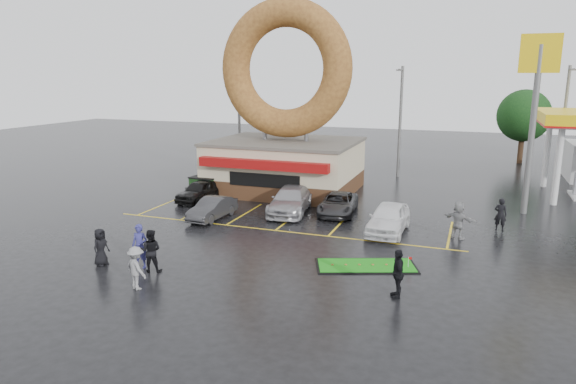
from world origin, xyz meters
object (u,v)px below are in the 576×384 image
(streetlight_left, at_px, (239,116))
(streetlight_mid, at_px, (400,119))
(car_dgrey, at_px, (212,208))
(putting_green, at_px, (366,266))
(car_black, at_px, (200,191))
(car_white, at_px, (388,218))
(shell_sign, at_px, (536,91))
(dumpster, at_px, (205,187))
(streetlight_right, at_px, (564,123))
(person_blue, at_px, (140,246))
(person_cameraman, at_px, (398,273))
(car_silver, at_px, (291,200))
(donut_shop, at_px, (285,130))
(car_grey, at_px, (338,204))

(streetlight_left, height_order, streetlight_mid, same)
(car_dgrey, relative_size, putting_green, 0.80)
(car_black, relative_size, car_white, 0.88)
(shell_sign, xyz_separation_m, putting_green, (-7.23, -12.22, -7.34))
(shell_sign, relative_size, streetlight_mid, 1.18)
(dumpster, bearing_deg, streetlight_right, 34.73)
(shell_sign, bearing_deg, person_blue, -136.36)
(car_dgrey, bearing_deg, streetlight_left, 113.90)
(streetlight_right, xyz_separation_m, person_blue, (-19.53, -25.68, -3.80))
(car_black, height_order, person_cameraman, person_cameraman)
(shell_sign, relative_size, person_cameraman, 5.55)
(car_silver, bearing_deg, person_cameraman, -59.56)
(shell_sign, bearing_deg, person_cameraman, -110.05)
(donut_shop, distance_m, person_cameraman, 19.44)
(streetlight_right, relative_size, car_white, 1.94)
(streetlight_right, height_order, car_silver, streetlight_right)
(car_grey, relative_size, dumpster, 2.51)
(person_cameraman, relative_size, dumpster, 1.06)
(streetlight_mid, bearing_deg, car_grey, -97.46)
(streetlight_left, xyz_separation_m, car_silver, (9.49, -12.65, -4.01))
(donut_shop, distance_m, streetlight_right, 21.00)
(donut_shop, height_order, car_dgrey, donut_shop)
(person_cameraman, bearing_deg, dumpster, -148.25)
(streetlight_left, xyz_separation_m, car_dgrey, (5.66, -15.60, -4.16))
(car_white, relative_size, person_cameraman, 2.43)
(streetlight_right, distance_m, putting_green, 24.84)
(shell_sign, distance_m, person_blue, 23.72)
(car_silver, xyz_separation_m, car_white, (6.34, -2.08, 0.02))
(car_silver, bearing_deg, car_grey, 6.99)
(dumpster, bearing_deg, putting_green, -28.74)
(streetlight_mid, xyz_separation_m, car_white, (1.83, -15.73, -3.99))
(person_blue, relative_size, person_cameraman, 1.03)
(shell_sign, relative_size, car_black, 2.59)
(streetlight_left, distance_m, person_blue, 24.84)
(car_black, xyz_separation_m, person_blue, (3.74, -11.72, 0.29))
(streetlight_mid, relative_size, car_white, 1.94)
(donut_shop, relative_size, streetlight_left, 1.50)
(streetlight_left, relative_size, streetlight_right, 1.00)
(shell_sign, relative_size, car_white, 2.28)
(donut_shop, height_order, car_silver, donut_shop)
(person_cameraman, bearing_deg, car_dgrey, -140.89)
(donut_shop, xyz_separation_m, person_cameraman, (10.53, -15.96, -3.51))
(streetlight_mid, xyz_separation_m, car_silver, (-4.51, -13.65, -4.01))
(car_silver, bearing_deg, donut_shop, 105.97)
(shell_sign, xyz_separation_m, person_cameraman, (-5.47, -14.99, -6.42))
(car_silver, bearing_deg, dumpster, 156.66)
(shell_sign, height_order, streetlight_left, shell_sign)
(car_grey, height_order, person_blue, person_blue)
(dumpster, bearing_deg, streetlight_left, 109.13)
(car_silver, bearing_deg, car_black, 166.52)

